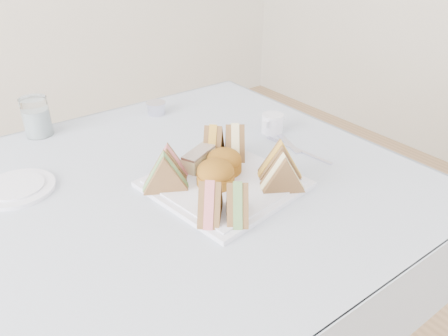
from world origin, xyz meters
TOP-DOWN VIEW (x-y plane):
  - table at (0.00, 0.00)m, footprint 0.90×0.90m
  - tablecloth at (0.00, 0.00)m, footprint 1.02×1.02m
  - serving_plate at (0.04, -0.09)m, footprint 0.35×0.35m
  - sandwich_fl_a at (-0.06, -0.18)m, footprint 0.10×0.10m
  - sandwich_fl_b at (-0.02, -0.21)m, footprint 0.09×0.10m
  - sandwich_fr_a at (0.16, -0.15)m, footprint 0.11×0.10m
  - sandwich_fr_b at (0.13, -0.19)m, footprint 0.11×0.09m
  - sandwich_bl_a at (-0.08, -0.03)m, footprint 0.11×0.09m
  - sandwich_bl_b at (-0.05, 0.01)m, footprint 0.10×0.09m
  - sandwich_br_a at (0.14, 0.00)m, footprint 0.10×0.11m
  - sandwich_br_b at (0.10, 0.03)m, footprint 0.10×0.10m
  - scone_left at (0.02, -0.09)m, footprint 0.10×0.10m
  - scone_right at (0.07, -0.05)m, footprint 0.11×0.11m
  - pastry_slice at (0.03, 0.00)m, footprint 0.10×0.07m
  - side_plate at (-0.35, 0.18)m, footprint 0.22×0.22m
  - water_glass at (-0.22, 0.46)m, footprint 0.10×0.10m
  - tea_strainer at (0.13, 0.39)m, footprint 0.08×0.08m
  - knife at (0.33, 0.02)m, footprint 0.08×0.20m
  - fork at (0.31, -0.08)m, footprint 0.03×0.18m
  - creamer_jug at (0.33, 0.07)m, footprint 0.08×0.08m

SIDE VIEW (x-z plane):
  - table at x=0.00m, z-range 0.00..0.74m
  - tablecloth at x=0.00m, z-range 0.74..0.75m
  - fork at x=0.31m, z-range 0.75..0.75m
  - knife at x=0.33m, z-range 0.75..0.75m
  - side_plate at x=-0.35m, z-range 0.75..0.76m
  - serving_plate at x=0.04m, z-range 0.75..0.76m
  - tea_strainer at x=0.13m, z-range 0.75..0.78m
  - creamer_jug at x=0.33m, z-range 0.75..0.80m
  - pastry_slice at x=0.03m, z-range 0.76..0.80m
  - scone_right at x=0.07m, z-range 0.76..0.81m
  - scone_left at x=0.02m, z-range 0.76..0.82m
  - sandwich_bl_b at x=-0.05m, z-range 0.76..0.84m
  - sandwich_fl_b at x=-0.02m, z-range 0.76..0.84m
  - sandwich_fl_a at x=-0.06m, z-range 0.76..0.84m
  - sandwich_br_b at x=0.10m, z-range 0.76..0.84m
  - water_glass at x=-0.22m, z-range 0.75..0.86m
  - sandwich_fr_b at x=0.13m, z-range 0.76..0.85m
  - sandwich_br_a at x=0.14m, z-range 0.76..0.85m
  - sandwich_bl_a at x=-0.08m, z-range 0.76..0.85m
  - sandwich_fr_a at x=0.16m, z-range 0.76..0.85m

